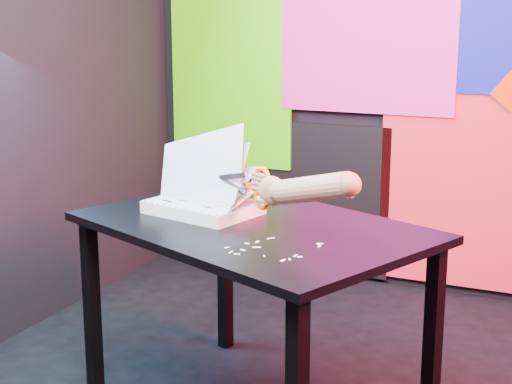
% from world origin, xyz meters
% --- Properties ---
extents(room, '(3.01, 3.01, 2.71)m').
position_xyz_m(room, '(0.00, 0.00, 1.35)').
color(room, black).
rests_on(room, ground).
extents(backdrop, '(2.88, 0.05, 2.08)m').
position_xyz_m(backdrop, '(0.06, 1.46, 0.96)').
color(backdrop, red).
rests_on(backdrop, ground).
extents(work_table, '(1.42, 1.20, 0.75)m').
position_xyz_m(work_table, '(-0.17, -0.16, 0.66)').
color(work_table, black).
rests_on(work_table, ground).
extents(printout_stack, '(0.45, 0.36, 0.36)m').
position_xyz_m(printout_stack, '(-0.40, -0.10, 0.78)').
color(printout_stack, white).
rests_on(printout_stack, work_table).
extents(scissors, '(0.25, 0.12, 0.15)m').
position_xyz_m(scissors, '(-0.14, -0.19, 0.89)').
color(scissors, '#A4ACC4').
rests_on(scissors, printout_stack).
extents(hand_forearm, '(0.44, 0.23, 0.17)m').
position_xyz_m(hand_forearm, '(0.08, -0.29, 0.93)').
color(hand_forearm, brown).
rests_on(hand_forearm, work_table).
extents(paper_clippings, '(0.28, 0.23, 0.00)m').
position_xyz_m(paper_clippings, '(0.01, -0.42, 0.75)').
color(paper_clippings, white).
rests_on(paper_clippings, work_table).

